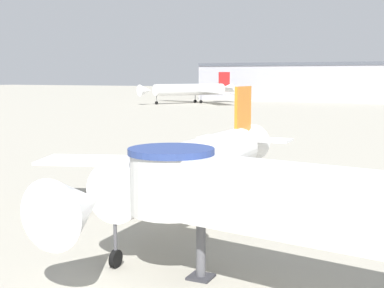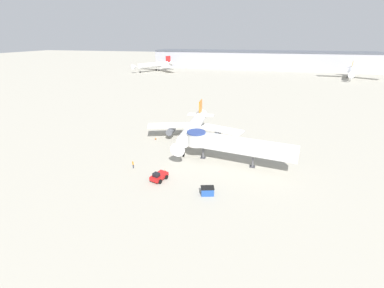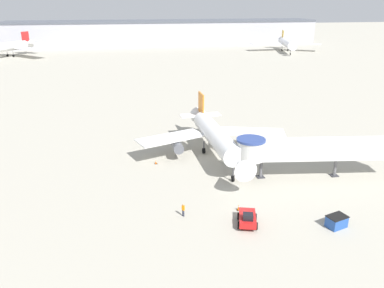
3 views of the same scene
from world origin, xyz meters
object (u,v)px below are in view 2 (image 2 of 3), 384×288
jet_bridge (232,144)px  traffic_cone_port_wing (156,138)px  pushback_tug_red (159,176)px  main_airplane (193,128)px  service_container_blue (207,191)px  background_jet_red_tail (155,65)px  traffic_cone_near_nose (165,170)px  traffic_cone_starboard_wing (232,143)px  background_jet_gold_tail (351,72)px  ground_crew_marshaller (133,164)px

jet_bridge → traffic_cone_port_wing: 22.88m
pushback_tug_red → traffic_cone_port_wing: pushback_tug_red is taller
main_airplane → service_container_blue: 24.70m
service_container_blue → traffic_cone_port_wing: service_container_blue is taller
service_container_blue → background_jet_red_tail: (-72.54, 157.67, 3.98)m
pushback_tug_red → traffic_cone_near_nose: bearing=106.7°
jet_bridge → traffic_cone_port_wing: jet_bridge is taller
traffic_cone_near_nose → background_jet_red_tail: (-62.79, 151.96, 4.31)m
jet_bridge → traffic_cone_starboard_wing: 11.54m
traffic_cone_starboard_wing → background_jet_red_tail: (-74.22, 133.92, 4.36)m
service_container_blue → background_jet_red_tail: size_ratio=0.07×
main_airplane → background_jet_gold_tail: 149.10m
main_airplane → traffic_cone_near_nose: (-1.48, -17.39, -3.28)m
pushback_tug_red → traffic_cone_starboard_wing: bearing=78.9°
traffic_cone_starboard_wing → background_jet_red_tail: size_ratio=0.02×
background_jet_red_tail → jet_bridge: bearing=-32.4°
service_container_blue → traffic_cone_starboard_wing: (1.68, 23.74, -0.39)m
jet_bridge → traffic_cone_starboard_wing: (-0.89, 10.78, -4.01)m
jet_bridge → background_jet_red_tail: size_ratio=0.61×
pushback_tug_red → service_container_blue: (9.78, -2.43, -0.12)m
service_container_blue → traffic_cone_near_nose: bearing=149.7°
jet_bridge → pushback_tug_red: bearing=-130.7°
traffic_cone_near_nose → background_jet_red_tail: size_ratio=0.02×
pushback_tug_red → ground_crew_marshaller: pushback_tug_red is taller
traffic_cone_near_nose → traffic_cone_port_wing: bearing=117.6°
main_airplane → service_container_blue: bearing=-71.5°
traffic_cone_port_wing → background_jet_red_tail: 146.41m
traffic_cone_port_wing → traffic_cone_near_nose: (8.41, -16.10, 0.03)m
service_container_blue → ground_crew_marshaller: 17.60m
main_airplane → background_jet_gold_tail: background_jet_gold_tail is taller
pushback_tug_red → ground_crew_marshaller: bearing=172.0°
main_airplane → traffic_cone_port_wing: bearing=-173.7°
service_container_blue → background_jet_gold_tail: bearing=67.2°
main_airplane → jet_bridge: bearing=-44.2°
traffic_cone_port_wing → background_jet_red_tail: size_ratio=0.02×
traffic_cone_port_wing → traffic_cone_near_nose: traffic_cone_near_nose is taller
pushback_tug_red → traffic_cone_starboard_wing: size_ratio=5.95×
jet_bridge → traffic_cone_near_nose: 14.83m
service_container_blue → ground_crew_marshaller: (-16.66, 5.67, 0.28)m
main_airplane → pushback_tug_red: (-1.51, -20.66, -2.82)m
traffic_cone_starboard_wing → ground_crew_marshaller: 25.76m
traffic_cone_port_wing → traffic_cone_near_nose: bearing=-62.4°
service_container_blue → traffic_cone_port_wing: (-18.15, 21.81, -0.36)m
jet_bridge → traffic_cone_near_nose: jet_bridge is taller
service_container_blue → traffic_cone_near_nose: size_ratio=3.46×
main_airplane → traffic_cone_near_nose: size_ratio=34.91×
pushback_tug_red → service_container_blue: size_ratio=1.49×
traffic_cone_port_wing → background_jet_gold_tail: 155.29m
ground_crew_marshaller → service_container_blue: bearing=-153.2°
traffic_cone_starboard_wing → ground_crew_marshaller: bearing=-135.4°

